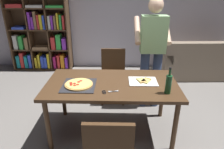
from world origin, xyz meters
name	(u,v)px	position (x,y,z in m)	size (l,w,h in m)	color
ground_plane	(112,130)	(0.00, 0.00, 0.00)	(12.00, 12.00, 0.00)	gray
back_wall	(115,9)	(0.00, 2.60, 1.40)	(6.40, 0.10, 2.80)	#BCB7C6
dining_table	(112,88)	(0.00, 0.00, 0.68)	(1.67, 0.90, 0.75)	#4C331E
chair_far_side	(113,72)	(0.00, 0.94, 0.51)	(0.42, 0.42, 0.90)	#472D19
couch	(198,63)	(1.90, 1.99, 0.30)	(1.73, 0.92, 0.85)	gray
bookshelf	(41,34)	(-1.74, 2.38, 0.86)	(1.40, 0.35, 1.95)	#513823
person_serving_pizza	(152,49)	(0.61, 0.72, 1.00)	(0.55, 0.54, 1.75)	#38476B
pepperoni_pizza_on_tray	(79,85)	(-0.41, -0.09, 0.77)	(0.41, 0.41, 0.04)	#2D2D33
pizza_slices_on_towel	(143,81)	(0.41, 0.04, 0.76)	(0.36, 0.28, 0.03)	white
wine_bottle	(168,84)	(0.65, -0.26, 0.87)	(0.07, 0.07, 0.32)	#194723
kitchen_scissors	(107,92)	(-0.04, -0.25, 0.76)	(0.20, 0.09, 0.01)	silver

